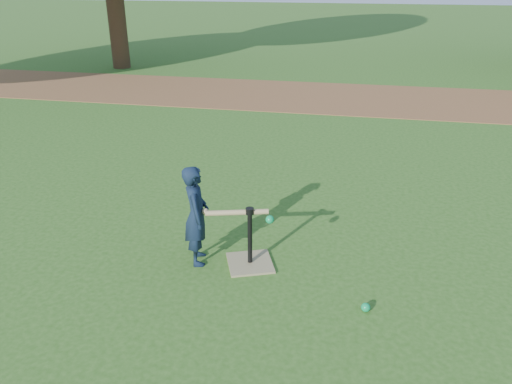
# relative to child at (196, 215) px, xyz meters

# --- Properties ---
(ground) EXTENTS (80.00, 80.00, 0.00)m
(ground) POSITION_rel_child_xyz_m (0.64, -0.34, -0.51)
(ground) COLOR #285116
(ground) RESTS_ON ground
(dirt_strip) EXTENTS (24.00, 3.00, 0.01)m
(dirt_strip) POSITION_rel_child_xyz_m (0.64, 7.16, -0.50)
(dirt_strip) COLOR brown
(dirt_strip) RESTS_ON ground
(child) EXTENTS (0.34, 0.43, 1.01)m
(child) POSITION_rel_child_xyz_m (0.00, 0.00, 0.00)
(child) COLOR black
(child) RESTS_ON ground
(wiffle_ball_ground) EXTENTS (0.08, 0.08, 0.08)m
(wiffle_ball_ground) POSITION_rel_child_xyz_m (1.64, -0.50, -0.47)
(wiffle_ball_ground) COLOR #0C8849
(wiffle_ball_ground) RESTS_ON ground
(batting_tee) EXTENTS (0.56, 0.56, 0.61)m
(batting_tee) POSITION_rel_child_xyz_m (0.52, 0.04, -0.40)
(batting_tee) COLOR #8B7E58
(batting_tee) RESTS_ON ground
(swing_action) EXTENTS (0.70, 0.21, 0.08)m
(swing_action) POSITION_rel_child_xyz_m (0.44, 0.00, 0.06)
(swing_action) COLOR tan
(swing_action) RESTS_ON ground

